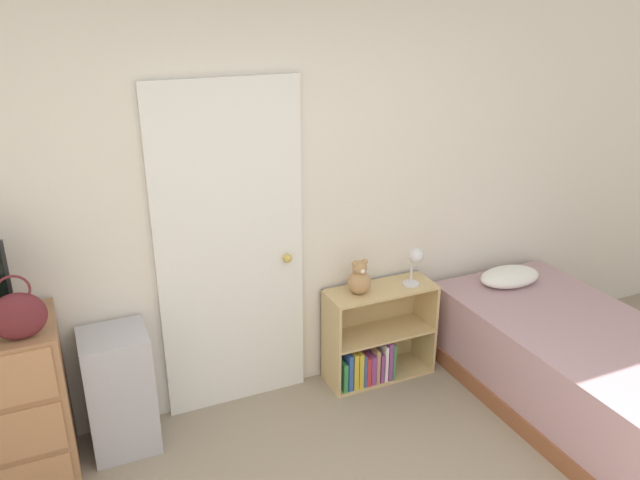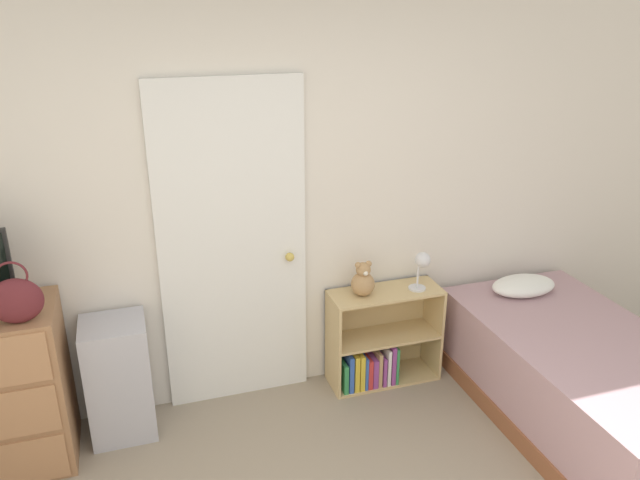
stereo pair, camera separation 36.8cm
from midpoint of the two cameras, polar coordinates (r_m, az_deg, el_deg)
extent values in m
cube|color=silver|center=(3.80, -7.86, 3.05)|extent=(10.00, 0.06, 2.55)
cube|color=white|center=(3.79, -10.89, -1.22)|extent=(0.90, 0.04, 2.06)
sphere|color=gold|center=(3.86, -5.72, -1.74)|extent=(0.06, 0.06, 0.06)
ellipsoid|color=#591E23|center=(3.35, -28.79, -6.22)|extent=(0.26, 0.11, 0.24)
torus|color=#591E23|center=(3.30, -29.21, -4.13)|extent=(0.16, 0.01, 0.16)
cube|color=#ADADB7|center=(3.87, -20.55, -12.89)|extent=(0.37, 0.35, 0.74)
cube|color=tan|center=(4.14, -1.58, -9.54)|extent=(0.02, 0.29, 0.67)
cube|color=tan|center=(4.43, 7.22, -7.49)|extent=(0.02, 0.29, 0.67)
cube|color=tan|center=(4.44, 2.90, -12.12)|extent=(0.71, 0.29, 0.02)
cube|color=tan|center=(4.27, 2.98, -8.50)|extent=(0.71, 0.29, 0.02)
cube|color=tan|center=(4.12, 3.07, -4.60)|extent=(0.71, 0.29, 0.02)
cube|color=tan|center=(4.38, 2.15, -7.67)|extent=(0.75, 0.01, 0.67)
cube|color=#338C4C|center=(4.24, -0.73, -12.02)|extent=(0.03, 0.21, 0.21)
cube|color=#3359B2|center=(4.23, -0.21, -11.65)|extent=(0.03, 0.19, 0.26)
cube|color=gold|center=(4.27, 0.13, -11.37)|extent=(0.03, 0.24, 0.26)
cube|color=gold|center=(4.28, 0.61, -11.29)|extent=(0.03, 0.24, 0.26)
cube|color=#3359B2|center=(4.28, 1.11, -11.48)|extent=(0.02, 0.19, 0.24)
cube|color=red|center=(4.29, 1.49, -11.57)|extent=(0.03, 0.18, 0.21)
cube|color=#8C3F8C|center=(4.31, 1.93, -11.45)|extent=(0.04, 0.19, 0.21)
cube|color=tan|center=(4.30, 2.37, -11.19)|extent=(0.02, 0.17, 0.25)
cube|color=#8C3F8C|center=(4.34, 2.66, -11.20)|extent=(0.02, 0.21, 0.21)
cube|color=white|center=(4.32, 3.14, -10.90)|extent=(0.02, 0.17, 0.26)
cube|color=#8C3F8C|center=(4.35, 3.38, -10.54)|extent=(0.03, 0.22, 0.29)
cube|color=#338C4C|center=(4.34, 3.87, -10.73)|extent=(0.02, 0.16, 0.27)
sphere|color=tan|center=(4.01, 1.00, -3.93)|extent=(0.15, 0.15, 0.15)
sphere|color=tan|center=(3.97, 1.01, -2.61)|extent=(0.10, 0.10, 0.10)
sphere|color=silver|center=(3.94, 1.26, -2.93)|extent=(0.03, 0.03, 0.03)
sphere|color=tan|center=(3.94, 0.54, -2.23)|extent=(0.04, 0.04, 0.04)
sphere|color=tan|center=(3.97, 1.48, -2.06)|extent=(0.04, 0.04, 0.04)
cylinder|color=silver|center=(4.18, 5.81, -4.05)|extent=(0.11, 0.11, 0.01)
cylinder|color=silver|center=(4.14, 5.86, -2.92)|extent=(0.01, 0.01, 0.17)
sphere|color=silver|center=(4.09, 6.27, -1.49)|extent=(0.10, 0.10, 0.10)
cube|color=brown|center=(4.38, 19.57, -13.26)|extent=(1.02, 1.86, 0.12)
cube|color=#B28C93|center=(4.23, 20.05, -10.09)|extent=(0.99, 1.81, 0.45)
ellipsoid|color=white|center=(4.54, 14.76, -3.31)|extent=(0.46, 0.28, 0.12)
camera|label=1|loc=(0.18, -92.86, -1.13)|focal=35.00mm
camera|label=2|loc=(0.18, 87.14, 1.13)|focal=35.00mm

